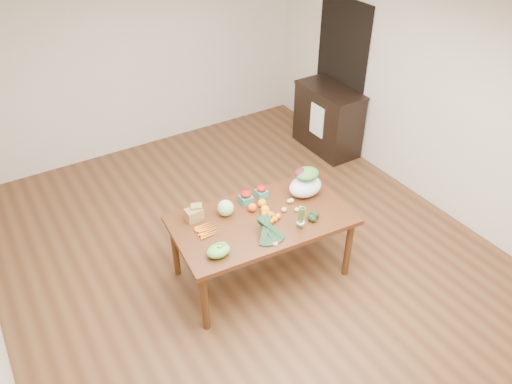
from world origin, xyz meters
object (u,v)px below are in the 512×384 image
mandarin_cluster (270,215)px  asparagus_bundle (301,217)px  kale_bunch (270,232)px  cabinet (328,119)px  salad_bag (306,183)px  dining_table (262,247)px  cabbage (226,208)px  paper_bag (194,213)px

mandarin_cluster → asparagus_bundle: 0.33m
kale_bunch → asparagus_bundle: 0.33m
cabinet → kale_bunch: size_ratio=2.55×
kale_bunch → salad_bag: bearing=34.7°
dining_table → kale_bunch: size_ratio=4.37×
cabbage → asparagus_bundle: 0.75m
dining_table → paper_bag: 0.80m
cabinet → cabbage: (-2.50, -1.48, 0.36)m
asparagus_bundle → dining_table: bearing=131.8°
mandarin_cluster → salad_bag: size_ratio=0.49×
mandarin_cluster → dining_table: bearing=139.8°
cabbage → asparagus_bundle: bearing=-47.3°
paper_bag → mandarin_cluster: bearing=-31.1°
cabinet → asparagus_bundle: bearing=-134.3°
cabinet → mandarin_cluster: (-2.16, -1.77, 0.33)m
cabinet → paper_bag: cabinet is taller
cabinet → cabbage: 2.93m
paper_bag → kale_bunch: size_ratio=0.53×
dining_table → mandarin_cluster: 0.43m
dining_table → paper_bag: bearing=155.0°
paper_bag → cabbage: (0.30, -0.09, 0.01)m
dining_table → asparagus_bundle: (0.24, -0.32, 0.50)m
cabbage → asparagus_bundle: size_ratio=0.66×
cabinet → kale_bunch: (-2.32, -2.01, 0.36)m
cabbage → cabinet: bearing=30.7°
cabinet → cabbage: size_ratio=6.22×
paper_bag → cabbage: size_ratio=1.30×
asparagus_bundle → cabinet: bearing=50.7°
paper_bag → mandarin_cluster: (0.63, -0.38, -0.03)m
cabbage → kale_bunch: 0.56m
kale_bunch → cabinet: bearing=46.0°
cabinet → mandarin_cluster: 2.81m
asparagus_bundle → paper_bag: bearing=146.4°
cabinet → mandarin_cluster: cabinet is taller
paper_bag → salad_bag: size_ratio=0.58×
kale_bunch → cabbage: bearing=113.5°
mandarin_cluster → kale_bunch: 0.29m
cabinet → cabbage: bearing=-149.3°
paper_bag → kale_bunch: kale_bunch is taller
dining_table → cabbage: (-0.27, 0.24, 0.46)m
paper_bag → salad_bag: bearing=-11.2°
kale_bunch → salad_bag: 0.80m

